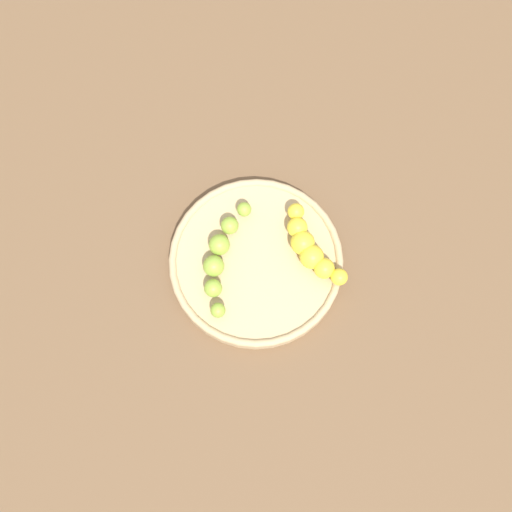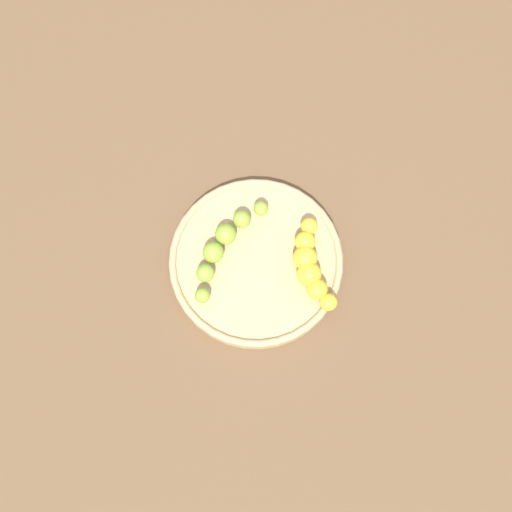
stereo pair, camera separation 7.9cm
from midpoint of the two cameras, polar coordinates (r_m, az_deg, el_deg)
name	(u,v)px [view 2 (the right image)]	position (r m, az deg, el deg)	size (l,w,h in m)	color
ground_plane	(256,264)	(0.90, 2.49, -1.07)	(2.40, 2.40, 0.00)	brown
fruit_bowl	(256,261)	(0.89, 2.52, -0.87)	(0.23, 0.23, 0.02)	tan
banana_green	(223,245)	(0.87, -0.29, 0.51)	(0.13, 0.10, 0.03)	#8CAD38
banana_yellow	(310,265)	(0.87, 7.26, -1.21)	(0.13, 0.05, 0.03)	yellow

